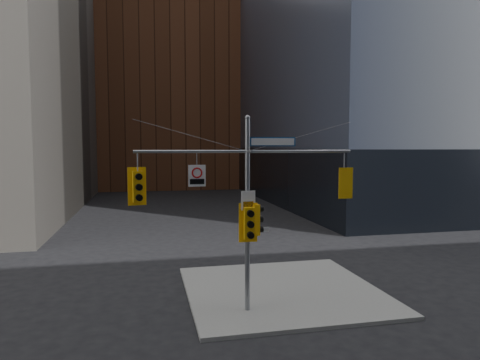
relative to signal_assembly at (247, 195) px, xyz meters
name	(u,v)px	position (x,y,z in m)	size (l,w,h in m)	color
ground	(262,337)	(0.00, -1.99, -4.42)	(160.00, 160.00, 0.00)	black
sidewalk_corner	(282,290)	(2.00, 2.01, -4.34)	(8.00, 8.00, 0.15)	gray
podium_ne	(417,174)	(28.00, 30.01, -1.42)	(36.40, 36.40, 6.00)	black
brick_midrise	(167,99)	(0.00, 56.01, 9.58)	(26.00, 20.00, 28.00)	brown
signal_assembly	(247,195)	(0.00, 0.00, 0.00)	(8.00, 0.80, 7.30)	gray
traffic_light_west_arm	(138,187)	(-3.86, 0.01, 0.38)	(0.63, 0.56, 1.33)	#FCB30D
traffic_light_east_arm	(344,183)	(3.78, 0.00, 0.38)	(0.56, 0.44, 1.17)	#FCB30D
traffic_light_pole_side	(256,219)	(0.33, 0.02, -0.91)	(0.49, 0.41, 1.14)	#FCB30D
traffic_light_pole_front	(249,223)	(0.00, -0.27, -0.99)	(0.68, 0.54, 1.43)	#FCB30D
street_sign_blade	(273,142)	(0.94, 0.00, 1.93)	(1.72, 0.09, 0.33)	navy
regulatory_sign_arm	(197,175)	(-1.83, -0.02, 0.76)	(0.61, 0.08, 0.77)	silver
regulatory_sign_pole	(248,201)	(0.00, -0.11, -0.20)	(0.54, 0.10, 0.70)	silver
street_blade_ew	(259,230)	(0.45, 0.01, -1.29)	(0.77, 0.10, 0.15)	silver
street_blade_ns	(245,233)	(0.00, 0.46, -1.48)	(0.04, 0.82, 0.16)	#145926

